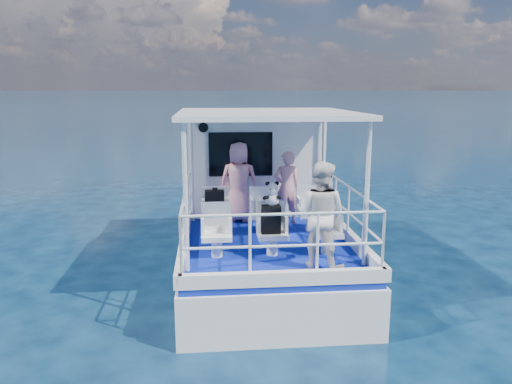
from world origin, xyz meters
The scene contains 20 objects.
ground centered at (0.00, 0.00, 0.00)m, with size 2000.00×2000.00×0.00m, color black.
hull centered at (0.00, 1.00, 0.00)m, with size 3.00×7.00×1.60m, color white.
deck centered at (0.00, 1.00, 0.85)m, with size 2.90×6.90×0.10m, color #0B1E9E.
cabin centered at (0.00, 2.30, 2.00)m, with size 2.85×2.00×2.20m, color white.
canopy centered at (0.00, -0.20, 3.14)m, with size 3.00×3.20×0.08m, color white.
canopy_posts centered at (0.00, -0.25, 2.00)m, with size 2.77×2.97×2.20m.
railings centered at (0.00, -0.58, 1.40)m, with size 2.84×3.59×1.00m, color white, non-canonical shape.
seat_port_fwd centered at (-0.90, 0.20, 1.09)m, with size 0.48×0.46×0.38m, color white.
seat_center_fwd centered at (0.00, 0.20, 1.09)m, with size 0.48×0.46×0.38m, color white.
seat_stbd_fwd centered at (0.90, 0.20, 1.09)m, with size 0.48×0.46×0.38m, color white.
seat_port_aft centered at (-0.90, -1.10, 1.09)m, with size 0.48×0.46×0.38m, color white.
seat_center_aft centered at (0.00, -1.10, 1.09)m, with size 0.48×0.46×0.38m, color white.
seat_stbd_aft centered at (0.90, -1.10, 1.09)m, with size 0.48×0.46×0.38m, color white.
passenger_port_fwd centered at (-0.40, 1.08, 1.71)m, with size 0.61×0.43×1.62m, color pink.
passenger_stbd_fwd centered at (0.53, 0.79, 1.63)m, with size 0.54×0.35×1.47m, color pink.
passenger_stbd_aft centered at (0.65, -1.71, 1.71)m, with size 0.79×0.61×1.62m, color silver.
backpack_port centered at (-0.91, 0.12, 1.51)m, with size 0.35×0.20×0.46m, color black.
backpack_center centered at (-0.03, -1.14, 1.51)m, with size 0.30×0.17×0.45m, color black.
compact_camera centered at (-0.90, 0.10, 1.77)m, with size 0.09×0.06×0.06m, color black.
panda centered at (-0.01, -1.13, 1.93)m, with size 0.25×0.21×0.39m, color silver, non-canonical shape.
Camera 1 is at (-1.00, -8.82, 3.56)m, focal length 35.00 mm.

